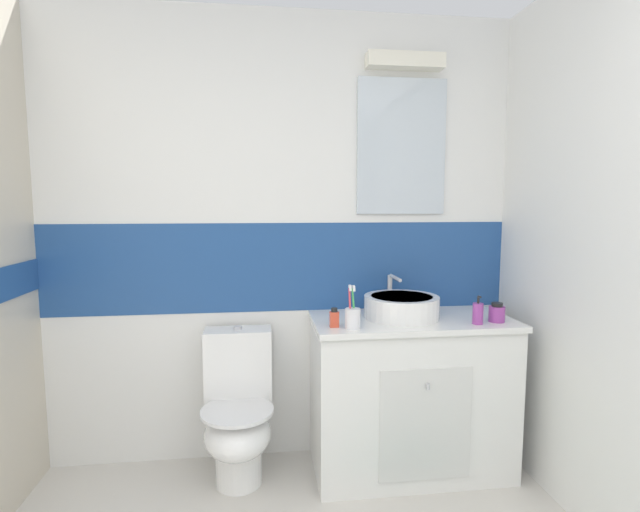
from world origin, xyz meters
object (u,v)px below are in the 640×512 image
(toothbrush_cup, at_px, (353,317))
(hair_gel_jar, at_px, (497,313))
(toilet, at_px, (238,413))
(perfume_flask_small, at_px, (334,318))
(sink_basin, at_px, (401,306))
(soap_dispenser, at_px, (478,313))

(toothbrush_cup, height_order, hair_gel_jar, toothbrush_cup)
(toilet, distance_m, perfume_flask_small, 0.73)
(toothbrush_cup, distance_m, perfume_flask_small, 0.09)
(sink_basin, height_order, hair_gel_jar, sink_basin)
(sink_basin, distance_m, hair_gel_jar, 0.49)
(toilet, bearing_deg, perfume_flask_small, -17.14)
(sink_basin, relative_size, soap_dispenser, 3.00)
(soap_dispenser, bearing_deg, toilet, 171.42)
(toilet, relative_size, perfume_flask_small, 8.22)
(toothbrush_cup, bearing_deg, perfume_flask_small, 157.21)
(toilet, bearing_deg, hair_gel_jar, -6.44)
(toilet, xyz_separation_m, perfume_flask_small, (0.49, -0.15, 0.53))
(toothbrush_cup, bearing_deg, soap_dispenser, 0.17)
(toilet, relative_size, toothbrush_cup, 3.71)
(soap_dispenser, bearing_deg, toothbrush_cup, -179.83)
(sink_basin, xyz_separation_m, soap_dispenser, (0.34, -0.18, -0.01))
(toothbrush_cup, bearing_deg, toilet, 161.99)
(toothbrush_cup, xyz_separation_m, soap_dispenser, (0.65, 0.00, -0.00))
(toothbrush_cup, xyz_separation_m, perfume_flask_small, (-0.09, 0.04, -0.01))
(soap_dispenser, bearing_deg, sink_basin, 151.70)
(toilet, distance_m, toothbrush_cup, 0.81)
(soap_dispenser, distance_m, hair_gel_jar, 0.12)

